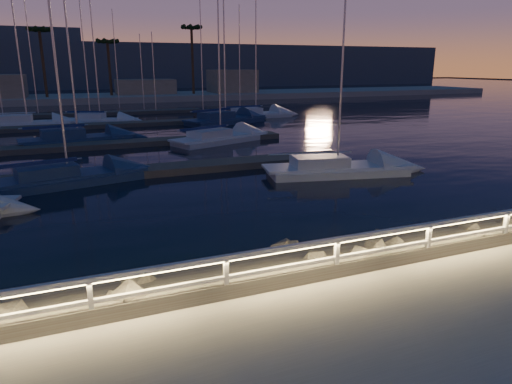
% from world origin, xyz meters
% --- Properties ---
extents(ground, '(400.00, 400.00, 0.00)m').
position_xyz_m(ground, '(0.00, 0.00, 0.00)').
color(ground, '#A7A396').
rests_on(ground, ground).
extents(harbor_water, '(400.00, 440.00, 0.60)m').
position_xyz_m(harbor_water, '(0.00, 31.22, -0.97)').
color(harbor_water, black).
rests_on(harbor_water, ground).
extents(guard_rail, '(44.11, 0.12, 1.06)m').
position_xyz_m(guard_rail, '(-0.07, -0.00, 0.77)').
color(guard_rail, white).
rests_on(guard_rail, ground).
extents(riprap, '(30.56, 2.71, 1.24)m').
position_xyz_m(riprap, '(-5.74, 1.09, -0.13)').
color(riprap, '#686559').
rests_on(riprap, ground).
extents(floating_docks, '(22.00, 36.00, 0.40)m').
position_xyz_m(floating_docks, '(0.00, 32.50, -0.40)').
color(floating_docks, '#615A50').
rests_on(floating_docks, ground).
extents(far_shore, '(160.00, 14.00, 5.20)m').
position_xyz_m(far_shore, '(-0.12, 74.05, 0.29)').
color(far_shore, '#A7A396').
rests_on(far_shore, ground).
extents(palm_left, '(3.00, 3.00, 11.20)m').
position_xyz_m(palm_left, '(-8.00, 72.00, 10.14)').
color(palm_left, '#503D25').
rests_on(palm_left, ground).
extents(palm_center, '(3.00, 3.00, 9.70)m').
position_xyz_m(palm_center, '(2.00, 73.00, 8.78)').
color(palm_center, '#503D25').
rests_on(palm_center, ground).
extents(palm_right, '(3.00, 3.00, 12.20)m').
position_xyz_m(palm_right, '(16.00, 72.00, 11.03)').
color(palm_right, '#503D25').
rests_on(palm_right, ground).
extents(sailboat_c, '(8.01, 3.94, 13.10)m').
position_xyz_m(sailboat_c, '(-5.59, 15.29, -0.18)').
color(sailboat_c, navy).
rests_on(sailboat_c, ground).
extents(sailboat_d, '(8.48, 4.03, 13.84)m').
position_xyz_m(sailboat_d, '(8.31, 12.05, -0.19)').
color(sailboat_d, silver).
rests_on(sailboat_d, ground).
extents(sailboat_f, '(8.63, 3.66, 14.27)m').
position_xyz_m(sailboat_f, '(-4.78, 28.21, -0.14)').
color(sailboat_f, navy).
rests_on(sailboat_f, ground).
extents(sailboat_g, '(9.59, 5.79, 15.78)m').
position_xyz_m(sailboat_g, '(9.90, 36.38, -0.13)').
color(sailboat_g, navy).
rests_on(sailboat_g, ground).
extents(sailboat_h, '(8.68, 5.31, 14.25)m').
position_xyz_m(sailboat_h, '(5.70, 24.96, -0.18)').
color(sailboat_h, silver).
rests_on(sailboat_h, ground).
extents(sailboat_k, '(7.67, 4.72, 12.65)m').
position_xyz_m(sailboat_k, '(-2.24, 41.27, -0.19)').
color(sailboat_k, silver).
rests_on(sailboat_k, ground).
extents(sailboat_l, '(9.02, 3.28, 14.97)m').
position_xyz_m(sailboat_l, '(14.91, 40.36, -0.17)').
color(sailboat_l, silver).
rests_on(sailboat_l, ground).
extents(sailboat_n, '(8.53, 2.85, 14.36)m').
position_xyz_m(sailboat_n, '(-9.09, 40.41, -0.14)').
color(sailboat_n, silver).
rests_on(sailboat_n, ground).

